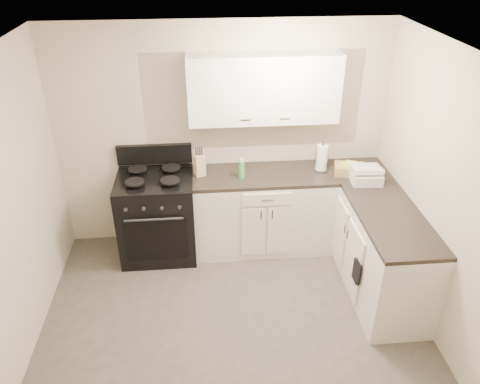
{
  "coord_description": "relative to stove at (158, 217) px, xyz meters",
  "views": [
    {
      "loc": [
        -0.22,
        -2.94,
        3.3
      ],
      "look_at": [
        0.11,
        0.85,
        1.1
      ],
      "focal_mm": 35.0,
      "sensor_mm": 36.0,
      "label": 1
    }
  ],
  "objects": [
    {
      "name": "floor",
      "position": [
        0.75,
        -1.48,
        -0.46
      ],
      "size": [
        3.6,
        3.6,
        0.0
      ],
      "primitive_type": "plane",
      "color": "#473F38",
      "rests_on": "ground"
    },
    {
      "name": "ceiling",
      "position": [
        0.75,
        -1.48,
        2.04
      ],
      "size": [
        3.6,
        3.6,
        0.0
      ],
      "primitive_type": "plane",
      "color": "white",
      "rests_on": "wall_back"
    },
    {
      "name": "wall_back",
      "position": [
        0.75,
        0.32,
        0.79
      ],
      "size": [
        3.6,
        0.0,
        3.6
      ],
      "primitive_type": "plane",
      "rotation": [
        1.57,
        0.0,
        0.0
      ],
      "color": "beige",
      "rests_on": "ground"
    },
    {
      "name": "wall_right",
      "position": [
        2.55,
        -1.48,
        0.79
      ],
      "size": [
        0.0,
        3.6,
        3.6
      ],
      "primitive_type": "plane",
      "rotation": [
        1.57,
        0.0,
        -1.57
      ],
      "color": "beige",
      "rests_on": "ground"
    },
    {
      "name": "base_cabinets_back",
      "position": [
        1.17,
        0.02,
        -0.01
      ],
      "size": [
        1.55,
        0.6,
        0.9
      ],
      "primitive_type": "cube",
      "color": "silver",
      "rests_on": "floor"
    },
    {
      "name": "base_cabinets_right",
      "position": [
        2.25,
        -0.63,
        -0.01
      ],
      "size": [
        0.6,
        1.9,
        0.9
      ],
      "primitive_type": "cube",
      "color": "silver",
      "rests_on": "floor"
    },
    {
      "name": "countertop_back",
      "position": [
        1.17,
        0.02,
        0.46
      ],
      "size": [
        1.55,
        0.6,
        0.04
      ],
      "primitive_type": "cube",
      "color": "black",
      "rests_on": "base_cabinets_back"
    },
    {
      "name": "countertop_right",
      "position": [
        2.25,
        -0.63,
        0.46
      ],
      "size": [
        0.6,
        1.9,
        0.04
      ],
      "primitive_type": "cube",
      "color": "black",
      "rests_on": "base_cabinets_right"
    },
    {
      "name": "upper_cabinets",
      "position": [
        1.17,
        0.18,
        1.38
      ],
      "size": [
        1.55,
        0.3,
        0.7
      ],
      "primitive_type": "cube",
      "color": "white",
      "rests_on": "wall_back"
    },
    {
      "name": "stove",
      "position": [
        0.0,
        0.0,
        0.0
      ],
      "size": [
        0.82,
        0.7,
        0.99
      ],
      "primitive_type": "cube",
      "color": "black",
      "rests_on": "floor"
    },
    {
      "name": "knife_block",
      "position": [
        0.49,
        0.06,
        0.6
      ],
      "size": [
        0.14,
        0.13,
        0.24
      ],
      "primitive_type": "cube",
      "rotation": [
        0.0,
        0.0,
        0.38
      ],
      "color": "#DAB786",
      "rests_on": "countertop_back"
    },
    {
      "name": "paper_towel",
      "position": [
        1.81,
        0.06,
        0.63
      ],
      "size": [
        0.14,
        0.14,
        0.29
      ],
      "primitive_type": "cylinder",
      "rotation": [
        0.0,
        0.0,
        -0.15
      ],
      "color": "white",
      "rests_on": "countertop_back"
    },
    {
      "name": "soap_bottle",
      "position": [
        0.93,
        -0.05,
        0.58
      ],
      "size": [
        0.08,
        0.08,
        0.2
      ],
      "primitive_type": "cylinder",
      "rotation": [
        0.0,
        0.0,
        0.24
      ],
      "color": "green",
      "rests_on": "countertop_back"
    },
    {
      "name": "picture_frame",
      "position": [
        1.87,
        0.28,
        0.55
      ],
      "size": [
        0.12,
        0.08,
        0.15
      ],
      "primitive_type": "cube",
      "rotation": [
        -0.14,
        0.0,
        -0.4
      ],
      "color": "black",
      "rests_on": "countertop_back"
    },
    {
      "name": "wicker_basket",
      "position": [
        2.1,
        -0.06,
        0.53
      ],
      "size": [
        0.36,
        0.28,
        0.11
      ],
      "primitive_type": "cube",
      "rotation": [
        0.0,
        0.0,
        -0.23
      ],
      "color": "#A98850",
      "rests_on": "countertop_right"
    },
    {
      "name": "countertop_grill",
      "position": [
        2.21,
        -0.24,
        0.54
      ],
      "size": [
        0.32,
        0.3,
        0.11
      ],
      "primitive_type": "cube",
      "rotation": [
        0.0,
        0.0,
        -0.06
      ],
      "color": "silver",
      "rests_on": "countertop_right"
    },
    {
      "name": "oven_mitt_near",
      "position": [
        1.93,
        -1.11,
        0.0
      ],
      "size": [
        0.02,
        0.13,
        0.23
      ],
      "primitive_type": "cube",
      "color": "black",
      "rests_on": "base_cabinets_right"
    },
    {
      "name": "oven_mitt_far",
      "position": [
        1.93,
        -1.06,
        -0.03
      ],
      "size": [
        0.02,
        0.14,
        0.24
      ],
      "primitive_type": "cube",
      "color": "black",
      "rests_on": "base_cabinets_right"
    }
  ]
}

